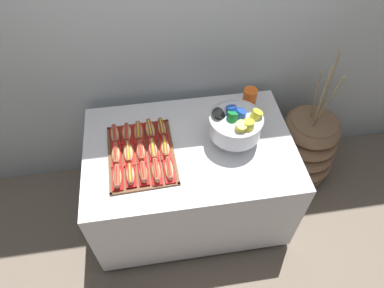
# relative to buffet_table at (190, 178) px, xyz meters

# --- Properties ---
(ground_plane) EXTENTS (10.00, 10.00, 0.00)m
(ground_plane) POSITION_rel_buffet_table_xyz_m (0.00, 0.00, -0.40)
(ground_plane) COLOR #7A6B5B
(back_wall) EXTENTS (6.00, 0.10, 2.60)m
(back_wall) POSITION_rel_buffet_table_xyz_m (0.00, 0.56, 0.90)
(back_wall) COLOR #B2BCC1
(back_wall) RESTS_ON ground_plane
(buffet_table) EXTENTS (1.33, 0.88, 0.75)m
(buffet_table) POSITION_rel_buffet_table_xyz_m (0.00, 0.00, 0.00)
(buffet_table) COLOR silver
(buffet_table) RESTS_ON ground_plane
(floor_vase) EXTENTS (0.50, 0.50, 1.17)m
(floor_vase) POSITION_rel_buffet_table_xyz_m (0.95, 0.21, -0.10)
(floor_vase) COLOR brown
(floor_vase) RESTS_ON ground_plane
(serving_tray) EXTENTS (0.42, 0.54, 0.01)m
(serving_tray) POSITION_rel_buffet_table_xyz_m (-0.30, -0.03, 0.36)
(serving_tray) COLOR brown
(serving_tray) RESTS_ON buffet_table
(hot_dog_0) EXTENTS (0.06, 0.16, 0.06)m
(hot_dog_0) POSITION_rel_buffet_table_xyz_m (-0.45, -0.20, 0.39)
(hot_dog_0) COLOR #B21414
(hot_dog_0) RESTS_ON serving_tray
(hot_dog_1) EXTENTS (0.06, 0.15, 0.06)m
(hot_dog_1) POSITION_rel_buffet_table_xyz_m (-0.37, -0.19, 0.39)
(hot_dog_1) COLOR #B21414
(hot_dog_1) RESTS_ON serving_tray
(hot_dog_2) EXTENTS (0.06, 0.15, 0.06)m
(hot_dog_2) POSITION_rel_buffet_table_xyz_m (-0.30, -0.19, 0.39)
(hot_dog_2) COLOR #B21414
(hot_dog_2) RESTS_ON serving_tray
(hot_dog_3) EXTENTS (0.06, 0.18, 0.06)m
(hot_dog_3) POSITION_rel_buffet_table_xyz_m (-0.22, -0.19, 0.39)
(hot_dog_3) COLOR red
(hot_dog_3) RESTS_ON serving_tray
(hot_dog_4) EXTENTS (0.06, 0.18, 0.06)m
(hot_dog_4) POSITION_rel_buffet_table_xyz_m (-0.15, -0.19, 0.39)
(hot_dog_4) COLOR red
(hot_dog_4) RESTS_ON serving_tray
(hot_dog_5) EXTENTS (0.06, 0.16, 0.06)m
(hot_dog_5) POSITION_rel_buffet_table_xyz_m (-0.45, -0.03, 0.39)
(hot_dog_5) COLOR red
(hot_dog_5) RESTS_ON serving_tray
(hot_dog_6) EXTENTS (0.07, 0.17, 0.06)m
(hot_dog_6) POSITION_rel_buffet_table_xyz_m (-0.38, -0.03, 0.39)
(hot_dog_6) COLOR red
(hot_dog_6) RESTS_ON serving_tray
(hot_dog_7) EXTENTS (0.06, 0.17, 0.06)m
(hot_dog_7) POSITION_rel_buffet_table_xyz_m (-0.30, -0.03, 0.39)
(hot_dog_7) COLOR red
(hot_dog_7) RESTS_ON serving_tray
(hot_dog_8) EXTENTS (0.07, 0.17, 0.06)m
(hot_dog_8) POSITION_rel_buffet_table_xyz_m (-0.23, -0.02, 0.39)
(hot_dog_8) COLOR #B21414
(hot_dog_8) RESTS_ON serving_tray
(hot_dog_9) EXTENTS (0.06, 0.16, 0.06)m
(hot_dog_9) POSITION_rel_buffet_table_xyz_m (-0.15, -0.02, 0.39)
(hot_dog_9) COLOR red
(hot_dog_9) RESTS_ON serving_tray
(hot_dog_10) EXTENTS (0.07, 0.17, 0.06)m
(hot_dog_10) POSITION_rel_buffet_table_xyz_m (-0.46, 0.13, 0.39)
(hot_dog_10) COLOR red
(hot_dog_10) RESTS_ON serving_tray
(hot_dog_11) EXTENTS (0.07, 0.16, 0.06)m
(hot_dog_11) POSITION_rel_buffet_table_xyz_m (-0.38, 0.14, 0.39)
(hot_dog_11) COLOR red
(hot_dog_11) RESTS_ON serving_tray
(hot_dog_12) EXTENTS (0.07, 0.17, 0.06)m
(hot_dog_12) POSITION_rel_buffet_table_xyz_m (-0.31, 0.14, 0.39)
(hot_dog_12) COLOR red
(hot_dog_12) RESTS_ON serving_tray
(hot_dog_13) EXTENTS (0.08, 0.17, 0.06)m
(hot_dog_13) POSITION_rel_buffet_table_xyz_m (-0.23, 0.14, 0.39)
(hot_dog_13) COLOR #B21414
(hot_dog_13) RESTS_ON serving_tray
(hot_dog_14) EXTENTS (0.07, 0.17, 0.06)m
(hot_dog_14) POSITION_rel_buffet_table_xyz_m (-0.16, 0.14, 0.39)
(hot_dog_14) COLOR #B21414
(hot_dog_14) RESTS_ON serving_tray
(punch_bowl) EXTENTS (0.34, 0.33, 0.26)m
(punch_bowl) POSITION_rel_buffet_table_xyz_m (0.29, 0.01, 0.50)
(punch_bowl) COLOR silver
(punch_bowl) RESTS_ON buffet_table
(cup_stack) EXTENTS (0.09, 0.09, 0.20)m
(cup_stack) POSITION_rel_buffet_table_xyz_m (0.44, 0.24, 0.46)
(cup_stack) COLOR #EA5B19
(cup_stack) RESTS_ON buffet_table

